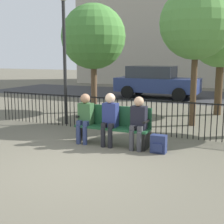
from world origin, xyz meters
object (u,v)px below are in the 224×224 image
(backpack, at_px, (159,144))
(tree_3, at_px, (93,37))
(seated_person_2, at_px, (138,120))
(parked_car_0, at_px, (156,81))
(park_bench, at_px, (113,124))
(seated_person_1, at_px, (110,116))
(seated_person_0, at_px, (85,115))
(tree_1, at_px, (196,23))
(lamp_post, at_px, (64,39))
(tree_2, at_px, (222,37))

(backpack, bearing_deg, tree_3, 132.45)
(seated_person_2, height_order, tree_3, tree_3)
(tree_3, xyz_separation_m, parked_car_0, (0.90, 5.11, -1.94))
(park_bench, relative_size, parked_car_0, 0.43)
(backpack, distance_m, tree_3, 6.00)
(tree_3, bearing_deg, parked_car_0, 79.97)
(seated_person_1, xyz_separation_m, tree_3, (-2.44, 3.91, 2.08))
(seated_person_0, distance_m, backpack, 1.93)
(park_bench, xyz_separation_m, parked_car_0, (-1.58, 8.89, 0.35))
(tree_1, bearing_deg, seated_person_0, -123.78)
(tree_3, distance_m, lamp_post, 2.27)
(tree_1, bearing_deg, tree_3, 167.17)
(backpack, bearing_deg, parked_car_0, 106.80)
(seated_person_0, relative_size, seated_person_1, 0.97)
(backpack, bearing_deg, tree_1, 86.93)
(seated_person_1, distance_m, backpack, 1.31)
(seated_person_1, relative_size, tree_3, 0.31)
(park_bench, distance_m, tree_2, 5.92)
(backpack, relative_size, lamp_post, 0.10)
(seated_person_1, height_order, tree_3, tree_3)
(park_bench, bearing_deg, tree_2, 70.20)
(backpack, xyz_separation_m, tree_2, (0.68, 5.35, 2.57))
(seated_person_1, relative_size, parked_car_0, 0.30)
(tree_2, bearing_deg, seated_person_2, -102.68)
(seated_person_1, bearing_deg, seated_person_0, -179.80)
(seated_person_1, height_order, tree_1, tree_1)
(seated_person_1, distance_m, lamp_post, 3.38)
(seated_person_0, xyz_separation_m, seated_person_1, (0.66, 0.00, 0.02))
(tree_1, distance_m, tree_3, 3.92)
(seated_person_1, distance_m, tree_2, 5.96)
(seated_person_0, height_order, backpack, seated_person_0)
(seated_person_2, xyz_separation_m, tree_1, (0.67, 3.04, 2.35))
(tree_1, relative_size, tree_3, 1.03)
(seated_person_1, relative_size, seated_person_2, 1.04)
(tree_1, xyz_separation_m, lamp_post, (-3.63, -1.38, -0.44))
(seated_person_2, relative_size, tree_2, 0.31)
(tree_2, height_order, tree_3, tree_3)
(tree_3, height_order, parked_car_0, tree_3)
(seated_person_0, relative_size, tree_1, 0.29)
(tree_2, bearing_deg, tree_3, -162.58)
(park_bench, height_order, backpack, park_bench)
(tree_3, bearing_deg, tree_1, -12.83)
(backpack, bearing_deg, park_bench, 169.86)
(parked_car_0, bearing_deg, park_bench, -79.93)
(park_bench, bearing_deg, tree_1, 65.33)
(park_bench, relative_size, tree_3, 0.45)
(seated_person_2, distance_m, backpack, 0.70)
(seated_person_1, bearing_deg, tree_1, 65.65)
(park_bench, relative_size, tree_1, 0.44)
(tree_2, relative_size, parked_car_0, 0.92)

